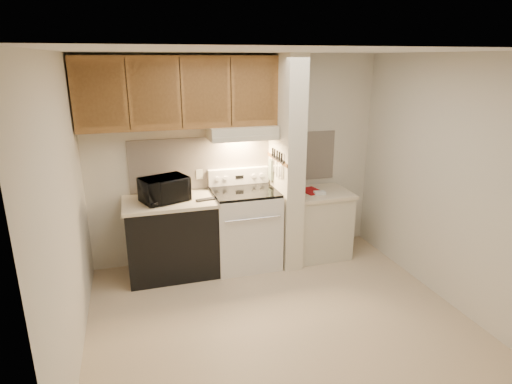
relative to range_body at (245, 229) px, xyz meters
name	(u,v)px	position (x,y,z in m)	size (l,w,h in m)	color
floor	(276,314)	(0.00, -1.16, -0.46)	(3.60, 3.60, 0.00)	#C7B090
ceiling	(280,51)	(0.00, -1.16, 2.04)	(3.60, 3.60, 0.00)	white
wall_back	(237,159)	(0.00, 0.34, 0.79)	(3.60, 0.02, 2.50)	beige
wall_left	(65,215)	(-1.80, -1.16, 0.79)	(0.02, 3.00, 2.50)	beige
wall_right	(443,180)	(1.80, -1.16, 0.79)	(0.02, 3.00, 2.50)	beige
backsplash	(238,161)	(0.00, 0.33, 0.78)	(2.60, 0.02, 0.63)	beige
range_body	(245,229)	(0.00, 0.00, 0.00)	(0.76, 0.65, 0.92)	silver
oven_window	(252,236)	(0.00, -0.32, 0.04)	(0.50, 0.01, 0.30)	black
oven_handle	(253,219)	(0.00, -0.35, 0.26)	(0.02, 0.02, 0.65)	silver
cooktop	(245,192)	(0.00, 0.00, 0.48)	(0.74, 0.64, 0.03)	black
range_backguard	(239,176)	(0.00, 0.28, 0.59)	(0.76, 0.08, 0.20)	silver
range_display	(240,177)	(0.00, 0.24, 0.59)	(0.10, 0.01, 0.04)	black
range_knob_left_outer	(217,179)	(-0.28, 0.24, 0.59)	(0.05, 0.05, 0.02)	silver
range_knob_left_inner	(225,178)	(-0.18, 0.24, 0.59)	(0.05, 0.05, 0.02)	silver
range_knob_right_inner	(254,176)	(0.18, 0.24, 0.59)	(0.05, 0.05, 0.02)	silver
range_knob_right_outer	(261,175)	(0.28, 0.24, 0.59)	(0.05, 0.05, 0.02)	silver
dishwasher_front	(172,239)	(-0.88, 0.01, -0.03)	(1.00, 0.63, 0.87)	black
left_countertop	(170,202)	(-0.88, 0.01, 0.43)	(1.04, 0.67, 0.04)	beige
spoon_rest	(206,199)	(-0.48, -0.11, 0.46)	(0.23, 0.07, 0.02)	black
teal_jar	(156,191)	(-1.01, 0.23, 0.50)	(0.09, 0.09, 0.10)	#29625C
outlet	(199,174)	(-0.48, 0.32, 0.64)	(0.08, 0.01, 0.12)	beige
microwave	(164,189)	(-0.93, -0.01, 0.59)	(0.50, 0.34, 0.28)	black
partition_pillar	(286,163)	(0.51, -0.01, 0.79)	(0.22, 0.70, 2.50)	beige
pillar_trim	(277,159)	(0.39, -0.01, 0.84)	(0.01, 0.70, 0.04)	brown
knife_strip	(278,159)	(0.39, -0.06, 0.86)	(0.02, 0.42, 0.04)	black
knife_blade_a	(281,170)	(0.38, -0.20, 0.76)	(0.01, 0.04, 0.16)	silver
knife_handle_a	(282,158)	(0.38, -0.22, 0.91)	(0.02, 0.02, 0.10)	black
knife_blade_b	(279,170)	(0.38, -0.14, 0.75)	(0.01, 0.04, 0.18)	silver
knife_handle_b	(279,156)	(0.38, -0.14, 0.91)	(0.02, 0.02, 0.10)	black
knife_blade_c	(277,169)	(0.38, -0.06, 0.74)	(0.01, 0.04, 0.20)	silver
knife_handle_c	(277,155)	(0.38, -0.06, 0.91)	(0.02, 0.02, 0.10)	black
knife_blade_d	(274,165)	(0.38, 0.03, 0.76)	(0.01, 0.04, 0.16)	silver
knife_handle_d	(275,153)	(0.38, 0.03, 0.91)	(0.02, 0.02, 0.10)	black
knife_blade_e	(273,165)	(0.38, 0.10, 0.75)	(0.01, 0.04, 0.18)	silver
knife_handle_e	(273,152)	(0.38, 0.10, 0.91)	(0.02, 0.02, 0.10)	black
oven_mitt	(271,170)	(0.38, 0.17, 0.67)	(0.03, 0.11, 0.25)	gray
right_cab_base	(318,225)	(0.97, -0.01, -0.06)	(0.70, 0.60, 0.81)	beige
right_countertop	(320,193)	(0.97, -0.01, 0.37)	(0.74, 0.64, 0.04)	beige
red_folder	(311,191)	(0.87, 0.04, 0.39)	(0.22, 0.30, 0.01)	maroon
white_box	(320,193)	(0.92, -0.11, 0.41)	(0.14, 0.09, 0.04)	white
range_hood	(242,132)	(0.00, 0.12, 1.17)	(0.78, 0.44, 0.15)	beige
hood_lip	(246,139)	(0.00, -0.08, 1.12)	(0.78, 0.04, 0.06)	beige
upper_cabinets	(179,92)	(-0.69, 0.17, 1.62)	(2.18, 0.33, 0.77)	brown
cab_door_a	(99,95)	(-1.51, 0.01, 1.62)	(0.46, 0.01, 0.63)	brown
cab_gap_a	(127,95)	(-1.23, 0.01, 1.62)	(0.01, 0.01, 0.73)	black
cab_door_b	(155,94)	(-0.96, 0.01, 1.62)	(0.46, 0.01, 0.63)	brown
cab_gap_b	(181,93)	(-0.69, 0.01, 1.62)	(0.01, 0.01, 0.73)	black
cab_door_c	(206,93)	(-0.42, 0.01, 1.62)	(0.46, 0.01, 0.63)	brown
cab_gap_c	(231,92)	(-0.14, 0.01, 1.62)	(0.01, 0.01, 0.73)	black
cab_door_d	(255,92)	(0.13, 0.01, 1.62)	(0.46, 0.01, 0.63)	brown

